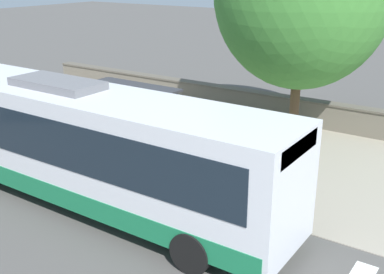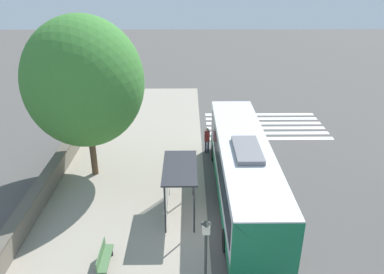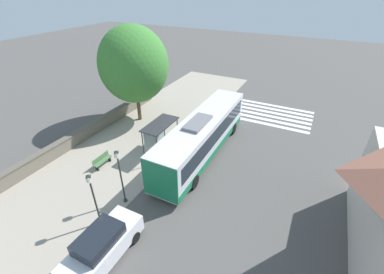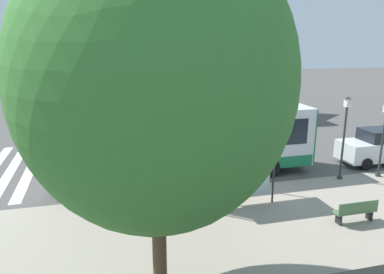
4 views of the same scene
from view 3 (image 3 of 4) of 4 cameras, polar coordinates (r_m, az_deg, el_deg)
ground_plane at (r=20.23m, az=-5.53°, el=-6.02°), size 120.00×120.00×0.00m
sidewalk_plaza at (r=22.57m, az=-15.32°, el=-2.68°), size 9.00×44.00×0.02m
crosswalk_stripes at (r=28.86m, az=16.40°, el=5.01°), size 9.00×5.25×0.01m
stone_wall at (r=24.91m, az=-22.61°, el=0.88°), size 0.60×20.00×1.14m
bus at (r=20.25m, az=2.36°, el=0.41°), size 2.62×12.50×3.51m
bus_shelter at (r=20.65m, az=-7.43°, el=1.90°), size 1.62×3.40×2.63m
pedestrian at (r=25.56m, az=4.24°, el=5.37°), size 0.34×0.23×1.77m
bench at (r=20.90m, az=-19.35°, el=-4.93°), size 0.40×1.64×0.88m
street_lamp_near at (r=16.15m, az=-15.66°, el=-7.64°), size 0.28×0.28×4.02m
street_lamp_far at (r=15.37m, az=-21.04°, el=-12.05°), size 0.28×0.28×3.70m
shade_tree at (r=25.02m, az=-12.82°, el=15.37°), size 6.40×6.40×9.16m
parked_car_behind_bus at (r=14.65m, az=-19.30°, el=-21.86°), size 1.86×4.46×1.89m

